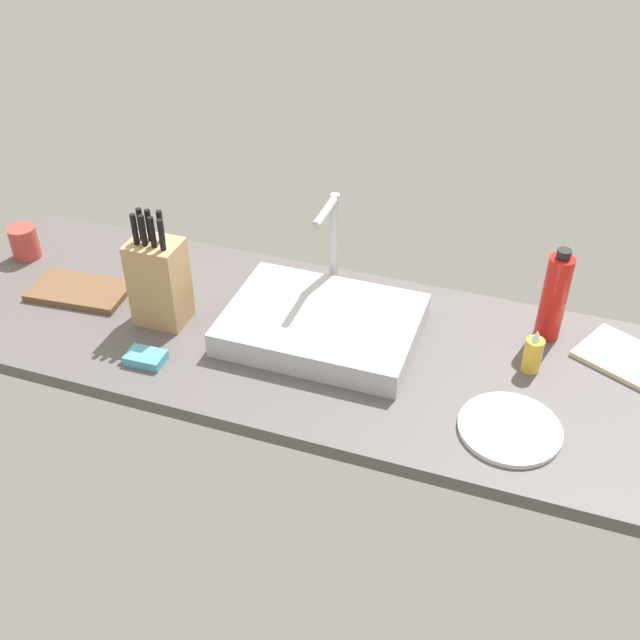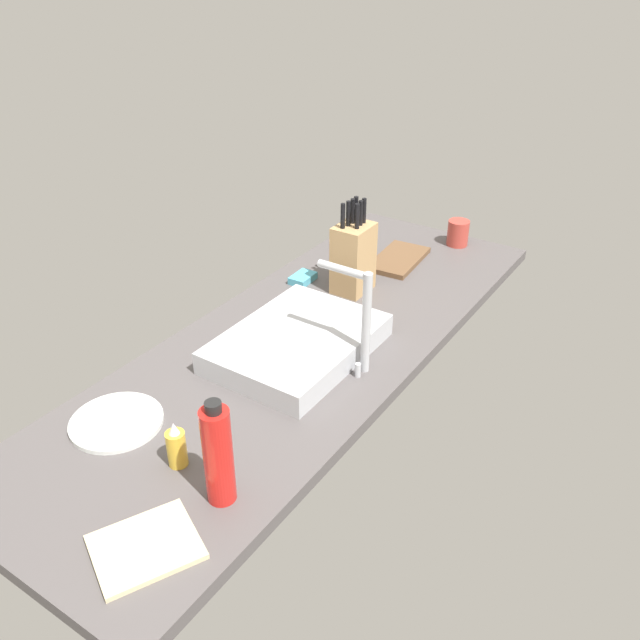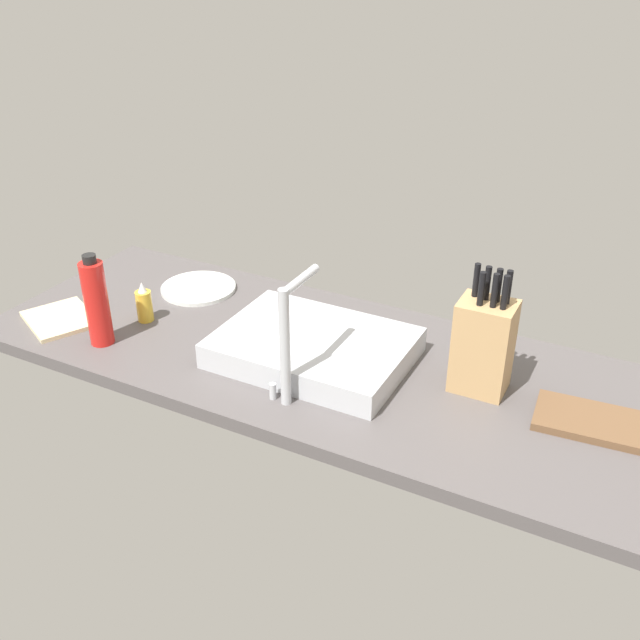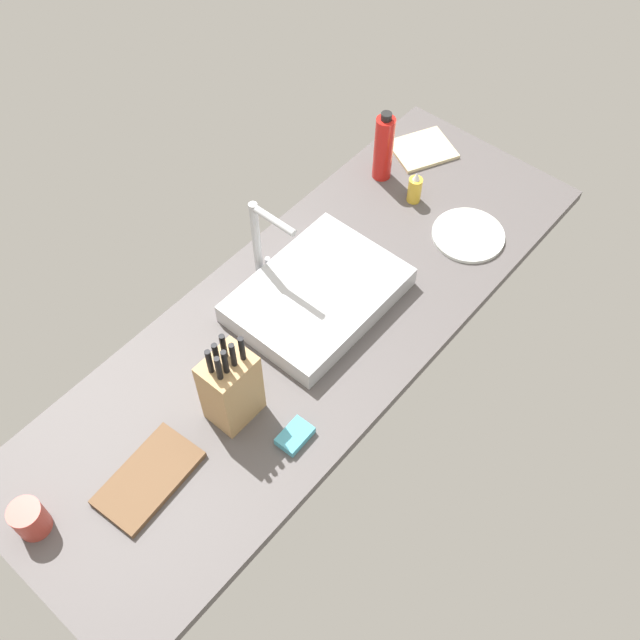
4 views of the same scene
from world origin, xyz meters
TOP-DOWN VIEW (x-y plane):
  - countertop_slab at (0.00, 0.00)cm, footprint 188.90×65.56cm
  - sink_basin at (6.39, 2.49)cm, footprint 46.45×33.87cm
  - faucet at (3.24, 20.10)cm, footprint 5.50×15.57cm
  - knife_block at (-33.68, -4.18)cm, footprint 12.62×10.10cm
  - cutting_board at (-60.45, -1.61)cm, footprint 26.71×16.25cm
  - soap_bottle at (56.51, 6.00)cm, footprint 4.33×4.33cm
  - water_bottle at (58.76, 20.51)cm, footprint 6.08×6.08cm
  - dinner_plate at (54.76, -15.78)cm, footprint 21.95×21.95cm
  - dish_towel at (76.98, 17.25)cm, footprint 24.49×23.09cm
  - coffee_mug at (-85.14, 9.61)cm, footprint 7.73×7.73cm
  - dish_sponge at (-29.54, -20.85)cm, footprint 9.19×6.28cm

SIDE VIEW (x-z plane):
  - countertop_slab at x=0.00cm, z-range 0.00..3.50cm
  - dinner_plate at x=54.76cm, z-range 3.50..4.70cm
  - dish_towel at x=76.98cm, z-range 3.50..4.70cm
  - cutting_board at x=-60.45cm, z-range 3.50..5.30cm
  - dish_sponge at x=-29.54cm, z-range 3.50..5.90cm
  - sink_basin at x=6.39cm, z-range 3.50..9.97cm
  - coffee_mug at x=-85.14cm, z-range 3.50..12.82cm
  - soap_bottle at x=56.51cm, z-range 2.61..14.05cm
  - water_bottle at x=58.76cm, z-range 2.75..27.36cm
  - knife_block at x=-33.68cm, z-range 0.11..30.33cm
  - faucet at x=3.24cm, z-range 6.25..34.91cm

